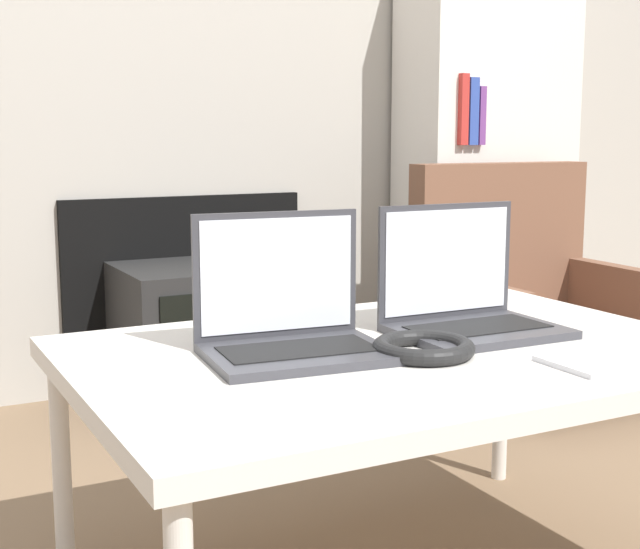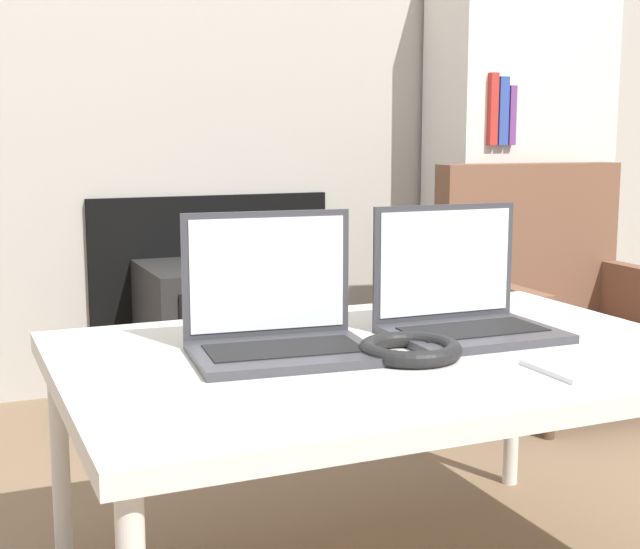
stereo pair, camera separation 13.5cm
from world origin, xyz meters
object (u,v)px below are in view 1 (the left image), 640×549
(laptop_left, at_px, (290,322))
(headphones, at_px, (423,348))
(tv, at_px, (210,333))
(armchair, at_px, (524,292))
(phone, at_px, (578,365))
(laptop_right, at_px, (465,303))

(laptop_left, relative_size, headphones, 1.86)
(tv, bearing_deg, armchair, -19.36)
(phone, xyz_separation_m, armchair, (0.92, 1.21, -0.15))
(laptop_right, bearing_deg, armchair, 45.46)
(laptop_left, bearing_deg, tv, 81.68)
(tv, relative_size, armchair, 0.75)
(laptop_right, height_order, tv, laptop_right)
(armchair, bearing_deg, phone, -125.21)
(phone, height_order, tv, phone)
(laptop_right, xyz_separation_m, headphones, (-0.18, -0.13, -0.04))
(headphones, bearing_deg, tv, 85.11)
(laptop_left, height_order, laptop_right, same)
(tv, bearing_deg, phone, -87.59)
(laptop_right, bearing_deg, tv, 94.00)
(phone, height_order, armchair, armchair)
(laptop_right, xyz_separation_m, armchair, (0.92, 0.90, -0.20))
(phone, bearing_deg, laptop_left, 140.96)
(laptop_right, distance_m, phone, 0.31)
(laptop_right, xyz_separation_m, phone, (0.00, -0.31, -0.05))
(headphones, bearing_deg, laptop_right, 34.79)
(phone, xyz_separation_m, tv, (-0.07, 1.55, -0.25))
(laptop_right, bearing_deg, phone, -88.84)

